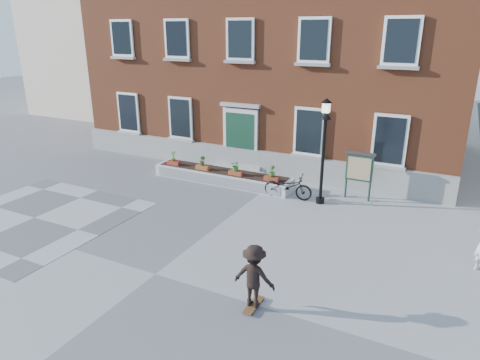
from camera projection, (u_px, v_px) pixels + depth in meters
The scene contains 9 objects.
ground at pixel (155, 274), 11.42m from camera, with size 100.00×100.00×0.00m, color gray.
checker_patch at pixel (34, 218), 14.84m from camera, with size 6.00×6.00×0.01m, color #59595C.
distant_building at pixel (124, 26), 33.80m from camera, with size 10.00×12.00×13.00m, color beige.
bicycle at pixel (288, 186), 16.42m from camera, with size 0.65×1.88×0.99m, color black.
brick_building at pixel (285, 27), 21.93m from camera, with size 18.40×10.85×12.60m.
planter_assembly at pixel (222, 176), 18.20m from camera, with size 6.20×1.12×1.15m.
lamp_post at pixel (324, 137), 15.30m from camera, with size 0.40×0.40×3.93m.
notice_board at pixel (359, 168), 16.08m from camera, with size 1.10×0.16×1.87m.
skateboarder at pixel (254, 276), 9.79m from camera, with size 1.02×0.78×1.61m.
Camera 1 is at (6.55, -7.82, 6.17)m, focal length 32.00 mm.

